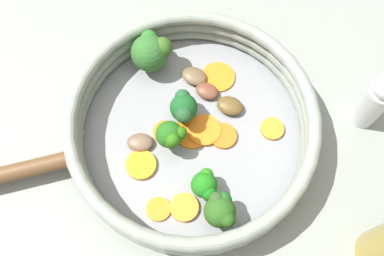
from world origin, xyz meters
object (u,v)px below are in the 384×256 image
Objects in this scene: carrot_slice_3 at (223,136)px; broccoli_floret_4 at (205,185)px; broccoli_floret_1 at (171,136)px; carrot_slice_6 at (166,132)px; carrot_slice_0 at (190,133)px; carrot_slice_5 at (272,129)px; skillet at (192,135)px; broccoli_floret_3 at (151,51)px; mushroom_piece_0 at (230,106)px; carrot_slice_4 at (184,207)px; carrot_slice_7 at (204,130)px; carrot_slice_2 at (141,165)px; salt_shaker at (375,101)px; carrot_slice_1 at (218,77)px; mushroom_piece_2 at (194,76)px; broccoli_floret_2 at (220,210)px; mushroom_piece_3 at (207,91)px; mushroom_piece_1 at (140,142)px; broccoli_floret_0 at (184,108)px; carrot_slice_8 at (159,209)px.

broccoli_floret_4 is at bearing 25.67° from carrot_slice_3.
carrot_slice_6 is at bearing -107.85° from broccoli_floret_1.
carrot_slice_0 and carrot_slice_6 have the same top height.
broccoli_floret_4 is at bearing -2.61° from carrot_slice_5.
skillet is at bearing 167.13° from carrot_slice_0.
broccoli_floret_3 is (-0.04, -0.10, 0.03)m from carrot_slice_0.
carrot_slice_6 is 0.92× the size of mushroom_piece_0.
mushroom_piece_0 is (-0.13, -0.05, 0.00)m from carrot_slice_4.
carrot_slice_6 is at bearing -41.92° from carrot_slice_7.
skillet is 0.04m from carrot_slice_3.
carrot_slice_0 is at bearing 170.17° from carrot_slice_2.
salt_shaker is at bearing 142.06° from carrot_slice_7.
carrot_slice_1 is 0.03m from mushroom_piece_2.
broccoli_floret_2 is 0.16m from mushroom_piece_3.
mushroom_piece_2 is at bearing -125.58° from carrot_slice_7.
mushroom_piece_0 is at bearing -158.84° from carrot_slice_4.
carrot_slice_6 is 0.09m from broccoli_floret_4.
mushroom_piece_0 is at bearing 91.34° from mushroom_piece_2.
carrot_slice_7 is at bearing 147.58° from mushroom_piece_1.
mushroom_piece_2 reaches higher than skillet.
mushroom_piece_0 reaches higher than mushroom_piece_3.
skillet is 0.08m from broccoli_floret_4.
mushroom_piece_2 is (-0.03, -0.08, 0.00)m from carrot_slice_3.
mushroom_piece_1 is at bearing -32.42° from carrot_slice_7.
carrot_slice_3 is at bearing 155.55° from carrot_slice_2.
carrot_slice_2 is at bearing 11.15° from carrot_slice_6.
broccoli_floret_0 is at bearing -118.72° from carrot_slice_0.
mushroom_piece_1 is (-0.04, -0.07, 0.00)m from carrot_slice_8.
mushroom_piece_3 is (-0.02, 0.08, -0.03)m from broccoli_floret_3.
mushroom_piece_0 reaches higher than carrot_slice_0.
salt_shaker reaches higher than carrot_slice_1.
mushroom_piece_3 is at bearing -77.01° from carrot_slice_5.
carrot_slice_7 is 1.37× the size of mushroom_piece_3.
carrot_slice_3 is at bearing -163.05° from carrot_slice_4.
carrot_slice_8 is 0.52× the size of broccoli_floret_3.
carrot_slice_4 is at bearing 39.70° from skillet.
mushroom_piece_3 is (-0.05, -0.03, 0.01)m from skillet.
mushroom_piece_2 is at bearing -148.56° from carrot_slice_8.
skillet is 9.96× the size of carrot_slice_8.
carrot_slice_1 is 0.19m from carrot_slice_8.
carrot_slice_3 is 0.12m from carrot_slice_8.
broccoli_floret_4 is (0.04, 0.06, 0.02)m from carrot_slice_0.
carrot_slice_3 is 1.04× the size of mushroom_piece_1.
carrot_slice_7 reaches higher than carrot_slice_3.
broccoli_floret_0 is at bearing -116.66° from broccoli_floret_2.
carrot_slice_4 reaches higher than carrot_slice_6.
broccoli_floret_1 is at bearing -123.29° from carrot_slice_4.
broccoli_floret_2 is at bearing 92.15° from mushroom_piece_1.
broccoli_floret_3 is at bearing -76.17° from mushroom_piece_3.
broccoli_floret_3 is at bearing -66.14° from mushroom_piece_2.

